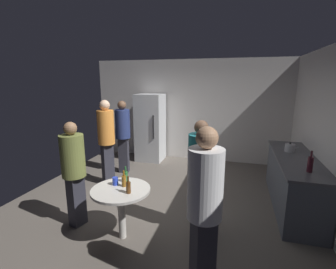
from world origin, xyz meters
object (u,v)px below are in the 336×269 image
beer_bottle_amber (124,181)px  person_in_teal_shirt (200,169)px  beer_bottle_brown (128,187)px  refrigerator (150,128)px  person_in_olive_shirt (74,167)px  person_in_white_shirt (205,201)px  wine_bottle_on_counter (310,164)px  beer_bottle_green (126,176)px  kettle (290,148)px  plastic_cup_blue (115,181)px  person_in_orange_shirt (106,136)px  person_in_navy_shirt (123,131)px  foreground_table (121,196)px

beer_bottle_amber → person_in_teal_shirt: person_in_teal_shirt is taller
person_in_teal_shirt → beer_bottle_brown: bearing=19.8°
refrigerator → beer_bottle_amber: size_ratio=7.83×
person_in_olive_shirt → person_in_white_shirt: 2.13m
refrigerator → wine_bottle_on_counter: refrigerator is taller
refrigerator → person_in_teal_shirt: refrigerator is taller
beer_bottle_green → person_in_teal_shirt: 1.06m
beer_bottle_brown → beer_bottle_amber: bearing=130.4°
kettle → wine_bottle_on_counter: 1.02m
person_in_olive_shirt → person_in_white_shirt: size_ratio=0.90×
plastic_cup_blue → person_in_orange_shirt: size_ratio=0.06×
plastic_cup_blue → person_in_navy_shirt: (-0.96, 2.20, 0.21)m
beer_bottle_brown → person_in_teal_shirt: size_ratio=0.14×
foreground_table → person_in_olive_shirt: 0.86m
refrigerator → beer_bottle_green: 3.22m
refrigerator → person_in_white_shirt: bearing=-63.2°
foreground_table → person_in_white_shirt: (1.20, -0.61, 0.41)m
refrigerator → foreground_table: refrigerator is taller
wine_bottle_on_counter → person_in_navy_shirt: (-3.56, 1.38, -0.02)m
kettle → person_in_navy_shirt: person_in_navy_shirt is taller
person_in_white_shirt → person_in_olive_shirt: bearing=33.0°
beer_bottle_amber → person_in_teal_shirt: size_ratio=0.14×
refrigerator → beer_bottle_brown: bearing=-74.5°
person_in_olive_shirt → beer_bottle_green: bearing=24.2°
wine_bottle_on_counter → person_in_teal_shirt: 1.55m
kettle → plastic_cup_blue: 3.13m
foreground_table → person_in_white_shirt: person_in_white_shirt is taller
wine_bottle_on_counter → person_in_orange_shirt: person_in_orange_shirt is taller
wine_bottle_on_counter → person_in_olive_shirt: person_in_olive_shirt is taller
beer_bottle_amber → refrigerator: bearing=103.9°
beer_bottle_amber → person_in_orange_shirt: (-1.12, 1.51, 0.23)m
beer_bottle_amber → person_in_olive_shirt: (-0.81, 0.02, 0.11)m
beer_bottle_amber → person_in_olive_shirt: 0.82m
foreground_table → person_in_white_shirt: bearing=-26.9°
beer_bottle_amber → plastic_cup_blue: beer_bottle_amber is taller
person_in_white_shirt → beer_bottle_amber: bearing=22.4°
kettle → person_in_orange_shirt: person_in_orange_shirt is taller
person_in_orange_shirt → person_in_olive_shirt: person_in_orange_shirt is taller
beer_bottle_green → person_in_olive_shirt: 0.79m
beer_bottle_amber → person_in_white_shirt: bearing=-30.3°
person_in_white_shirt → person_in_teal_shirt: size_ratio=1.07×
refrigerator → beer_bottle_brown: (0.95, -3.44, -0.08)m
wine_bottle_on_counter → person_in_white_shirt: size_ratio=0.18×
person_in_teal_shirt → person_in_navy_shirt: bearing=-53.9°
plastic_cup_blue → person_in_teal_shirt: person_in_teal_shirt is taller
kettle → beer_bottle_amber: size_ratio=1.06×
beer_bottle_green → person_in_teal_shirt: person_in_teal_shirt is taller
beer_bottle_brown → person_in_white_shirt: (1.05, -0.53, 0.22)m
foreground_table → person_in_teal_shirt: size_ratio=0.49×
beer_bottle_green → person_in_orange_shirt: (-1.08, 1.36, 0.23)m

